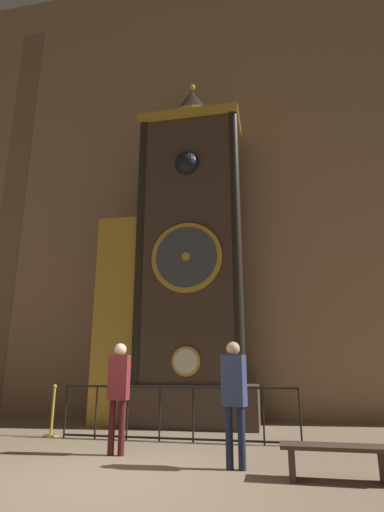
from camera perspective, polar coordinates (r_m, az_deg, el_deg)
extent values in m
plane|color=#847056|center=(6.06, -12.40, -28.87)|extent=(28.00, 28.00, 0.00)
cube|color=#997A5B|center=(13.71, 0.50, 13.12)|extent=(24.00, 0.30, 15.95)
cube|color=#7D644B|center=(15.78, -24.05, 7.39)|extent=(0.90, 0.12, 14.35)
cube|color=#423328|center=(10.64, 0.00, -20.46)|extent=(3.34, 1.61, 0.99)
cube|color=#423328|center=(11.09, 0.00, 1.83)|extent=(2.67, 1.40, 7.46)
cube|color=gold|center=(12.55, -0.10, 18.02)|extent=(2.89, 1.54, 0.20)
cylinder|color=gold|center=(9.88, -0.86, -14.80)|extent=(0.70, 0.05, 0.70)
cylinder|color=silver|center=(9.85, -0.89, -14.80)|extent=(0.58, 0.03, 0.58)
cylinder|color=gold|center=(10.23, -0.80, -0.18)|extent=(1.85, 0.07, 1.85)
cylinder|color=#3D424C|center=(10.19, -0.85, -0.12)|extent=(1.59, 0.04, 1.59)
cylinder|color=gold|center=(10.17, -0.88, -0.09)|extent=(0.22, 0.03, 0.22)
cube|color=black|center=(11.69, -0.21, 11.97)|extent=(0.86, 0.42, 0.86)
sphere|color=black|center=(11.31, -0.66, 12.96)|extent=(0.69, 0.69, 0.69)
cylinder|color=black|center=(10.83, -7.32, 2.37)|extent=(0.27, 0.27, 7.46)
cylinder|color=black|center=(10.33, 6.32, 3.22)|extent=(0.27, 0.27, 7.46)
cylinder|color=gold|center=(12.78, 0.00, 18.71)|extent=(1.19, 1.19, 0.30)
cone|color=black|center=(13.13, 0.00, 20.91)|extent=(1.13, 1.13, 0.92)
sphere|color=gold|center=(13.47, 0.00, 22.90)|extent=(0.20, 0.20, 0.20)
cube|color=brown|center=(11.26, -9.84, -8.69)|extent=(1.13, 1.19, 5.40)
cube|color=gold|center=(10.70, -11.01, -8.30)|extent=(1.18, 0.06, 5.40)
cylinder|color=black|center=(9.37, -17.60, -20.33)|extent=(0.04, 0.04, 1.04)
cylinder|color=black|center=(9.07, -13.55, -20.79)|extent=(0.04, 0.04, 1.04)
cylinder|color=black|center=(8.82, -9.22, -21.18)|extent=(0.04, 0.04, 1.04)
cylinder|color=black|center=(8.61, -4.64, -21.46)|extent=(0.04, 0.04, 1.04)
cylinder|color=black|center=(8.45, 0.16, -21.62)|extent=(0.04, 0.04, 1.04)
cylinder|color=black|center=(8.35, 5.12, -21.65)|extent=(0.04, 0.04, 1.04)
cylinder|color=black|center=(8.30, 10.16, -21.52)|extent=(0.04, 0.04, 1.04)
cylinder|color=black|center=(8.31, 15.21, -21.24)|extent=(0.04, 0.04, 1.04)
cylinder|color=black|center=(8.48, -2.22, -18.19)|extent=(4.78, 0.05, 0.05)
cylinder|color=black|center=(8.59, -2.30, -24.62)|extent=(4.78, 0.04, 0.04)
cylinder|color=#461518|center=(7.47, -11.39, -22.85)|extent=(0.11, 0.11, 0.87)
cylinder|color=#461518|center=(7.41, -10.00, -22.98)|extent=(0.11, 0.11, 0.87)
cube|color=maroon|center=(7.37, -10.38, -16.68)|extent=(0.35, 0.23, 0.75)
sphere|color=beige|center=(7.37, -10.20, -13.02)|extent=(0.22, 0.22, 0.22)
cylinder|color=#1B213A|center=(6.44, 5.35, -24.39)|extent=(0.11, 0.11, 0.86)
cylinder|color=#1B213A|center=(6.42, 7.10, -24.37)|extent=(0.11, 0.11, 0.86)
cube|color=navy|center=(6.35, 6.01, -17.23)|extent=(0.38, 0.30, 0.74)
sphere|color=tan|center=(6.35, 5.89, -13.03)|extent=(0.21, 0.21, 0.21)
cylinder|color=#B28E33|center=(9.66, -19.54, -23.02)|extent=(0.28, 0.28, 0.04)
cylinder|color=#B28E33|center=(9.61, -19.28, -20.29)|extent=(0.06, 0.06, 0.97)
sphere|color=#B28E33|center=(9.57, -19.00, -17.21)|extent=(0.09, 0.09, 0.09)
cube|color=#423328|center=(6.10, 19.86, -24.28)|extent=(1.44, 0.40, 0.05)
cube|color=#423328|center=(6.10, 14.07, -26.80)|extent=(0.08, 0.36, 0.39)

